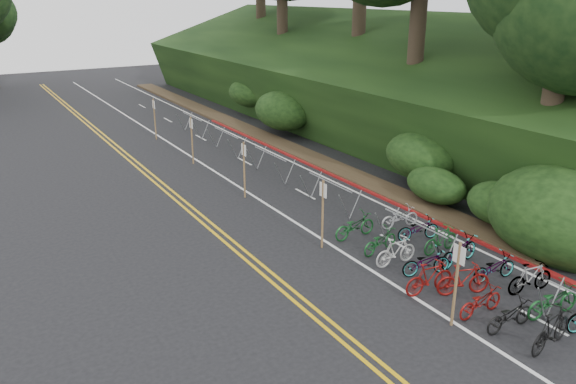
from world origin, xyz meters
name	(u,v)px	position (x,y,z in m)	size (l,w,h in m)	color
ground	(406,319)	(0.00, 0.00, 0.00)	(120.00, 120.00, 0.00)	black
road_markings	(255,203)	(0.63, 10.10, 0.00)	(7.47, 80.00, 0.01)	gold
red_curb	(328,172)	(5.70, 12.00, 0.05)	(0.25, 28.00, 0.10)	maroon
embankment	(359,90)	(12.96, 19.04, 2.57)	(14.30, 48.14, 9.11)	black
bike_racks_rest	(270,160)	(3.00, 13.00, 0.85)	(1.14, 23.00, 1.17)	gray
signpost_near	(456,279)	(0.85, -0.85, 1.40)	(0.08, 0.40, 2.45)	brown
signposts_rest	(216,150)	(0.60, 14.00, 1.43)	(0.08, 18.40, 2.50)	brown
bike_front	(430,278)	(1.54, 0.73, 0.51)	(1.70, 0.48, 1.02)	maroon
bike_valet	(462,266)	(3.02, 0.83, 0.47)	(2.95, 9.89, 1.09)	black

